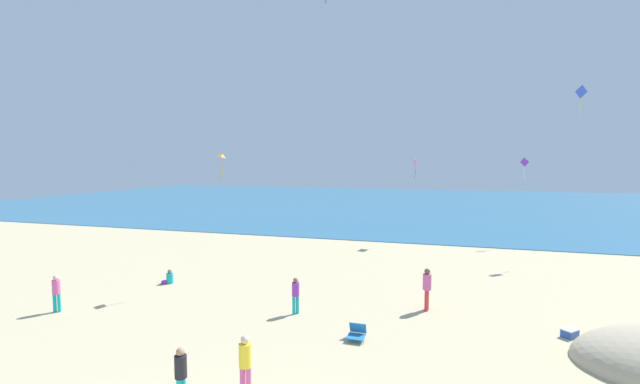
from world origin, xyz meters
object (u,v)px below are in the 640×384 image
Objects in this scene: person_6 at (181,373)px; kite_pink at (415,164)px; person_3 at (56,291)px; kite_purple at (524,163)px; kite_blue at (581,93)px; person_0 at (245,362)px; person_2 at (169,278)px; person_7 at (296,293)px; kite_orange at (223,156)px; beach_chair_far_right at (357,333)px; person_1 at (427,286)px; cooler_box at (570,333)px.

kite_pink is at bearing -101.39° from person_6.
person_3 is 0.89× the size of kite_purple.
kite_purple is at bearing 133.17° from kite_blue.
kite_pink is at bearing 120.59° from person_3.
person_2 is at bearing -125.81° from person_0.
person_7 is 1.14× the size of kite_orange.
beach_chair_far_right is 12.18m from person_3.
kite_blue is (21.55, 13.28, 10.25)m from person_2.
kite_pink reaches higher than person_1.
person_0 is at bearing -57.80° from kite_orange.
person_2 is at bearing -173.81° from person_1.
person_3 is 23.45m from kite_pink.
cooler_box is at bearing -146.08° from person_6.
beach_chair_far_right is at bearing -125.26° from person_6.
kite_orange is at bearing -118.58° from beach_chair_far_right.
kite_pink reaches higher than kite_purple.
beach_chair_far_right is 22.41m from kite_purple.
kite_orange is (-16.16, -15.45, 0.38)m from kite_purple.
person_1 is (2.21, 3.51, 0.77)m from beach_chair_far_right.
cooler_box is at bearing -7.29° from person_1.
person_3 is at bearing -99.97° from person_0.
person_6 is at bearing -100.68° from kite_pink.
person_2 is at bearing -148.37° from kite_blue.
person_2 is 0.38× the size of kite_blue.
kite_purple is at bearing -162.57° from person_2.
person_6 is 6.67m from person_7.
person_2 is at bearing -139.54° from kite_purple.
person_6 is 23.93m from kite_pink.
kite_blue is at bearing 63.30° from person_1.
kite_purple reaches higher than person_3.
kite_purple is (8.66, 19.86, 5.73)m from beach_chair_far_right.
kite_orange reaches higher than person_0.
person_3 reaches higher than beach_chair_far_right.
person_0 reaches higher than person_3.
kite_purple is 5.98m from kite_blue.
person_0 is 0.97× the size of kite_purple.
person_0 is 11.39m from person_2.
person_3 is (-12.14, -0.84, 0.64)m from beach_chair_far_right.
person_3 is at bearing -26.24° from person_6.
beach_chair_far_right is 6.10m from person_6.
person_3 is at bearing -123.90° from person_7.
person_7 is (-0.70, 5.83, -0.10)m from person_0.
person_0 is 11.49m from kite_orange.
person_2 is at bearing -52.85° from person_6.
kite_blue is (2.66, -2.83, 4.55)m from kite_purple.
kite_pink is at bearing -166.46° from kite_purple.
kite_pink is at bearing -151.03° from person_2.
kite_blue is at bearing 156.14° from person_0.
person_2 is 0.55× the size of kite_orange.
kite_pink reaches higher than beach_chair_far_right.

